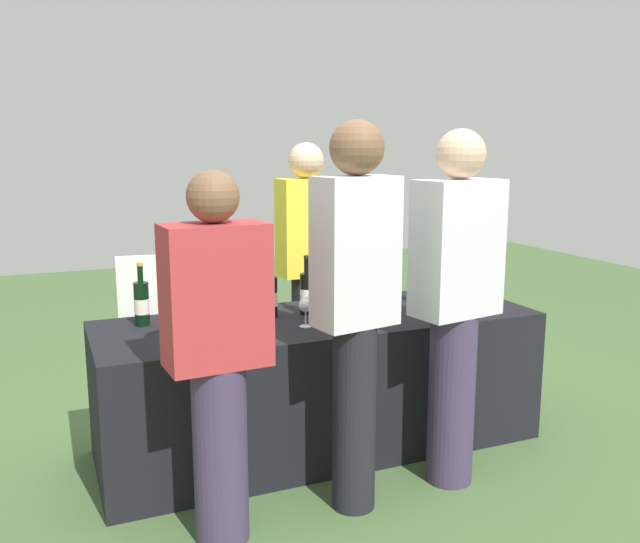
# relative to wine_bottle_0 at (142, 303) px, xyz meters

# --- Properties ---
(ground_plane) EXTENTS (12.00, 12.00, 0.00)m
(ground_plane) POSITION_rel_wine_bottle_0_xyz_m (0.90, -0.21, -0.84)
(ground_plane) COLOR #476638
(tasting_table) EXTENTS (2.35, 0.81, 0.72)m
(tasting_table) POSITION_rel_wine_bottle_0_xyz_m (0.90, -0.21, -0.48)
(tasting_table) COLOR black
(tasting_table) RESTS_ON ground_plane
(wine_bottle_0) EXTENTS (0.08, 0.08, 0.33)m
(wine_bottle_0) POSITION_rel_wine_bottle_0_xyz_m (0.00, 0.00, 0.00)
(wine_bottle_0) COLOR black
(wine_bottle_0) RESTS_ON tasting_table
(wine_bottle_1) EXTENTS (0.08, 0.08, 0.32)m
(wine_bottle_1) POSITION_rel_wine_bottle_0_xyz_m (0.18, -0.11, 0.00)
(wine_bottle_1) COLOR black
(wine_bottle_1) RESTS_ON tasting_table
(wine_bottle_2) EXTENTS (0.07, 0.07, 0.32)m
(wine_bottle_2) POSITION_rel_wine_bottle_0_xyz_m (0.66, -0.09, -0.00)
(wine_bottle_2) COLOR black
(wine_bottle_2) RESTS_ON tasting_table
(wine_bottle_3) EXTENTS (0.07, 0.07, 0.32)m
(wine_bottle_3) POSITION_rel_wine_bottle_0_xyz_m (0.86, -0.11, 0.00)
(wine_bottle_3) COLOR black
(wine_bottle_3) RESTS_ON tasting_table
(wine_bottle_4) EXTENTS (0.07, 0.07, 0.32)m
(wine_bottle_4) POSITION_rel_wine_bottle_0_xyz_m (1.57, -0.12, -0.00)
(wine_bottle_4) COLOR black
(wine_bottle_4) RESTS_ON tasting_table
(wine_bottle_5) EXTENTS (0.07, 0.07, 0.32)m
(wine_bottle_5) POSITION_rel_wine_bottle_0_xyz_m (1.81, -0.01, 0.00)
(wine_bottle_5) COLOR black
(wine_bottle_5) RESTS_ON tasting_table
(wine_glass_0) EXTENTS (0.07, 0.07, 0.15)m
(wine_glass_0) POSITION_rel_wine_bottle_0_xyz_m (0.76, -0.35, -0.01)
(wine_glass_0) COLOR silver
(wine_glass_0) RESTS_ON tasting_table
(wine_glass_1) EXTENTS (0.07, 0.07, 0.15)m
(wine_glass_1) POSITION_rel_wine_bottle_0_xyz_m (0.85, -0.27, -0.01)
(wine_glass_1) COLOR silver
(wine_glass_1) RESTS_ON tasting_table
(wine_glass_2) EXTENTS (0.06, 0.06, 0.13)m
(wine_glass_2) POSITION_rel_wine_bottle_0_xyz_m (1.74, -0.27, -0.02)
(wine_glass_2) COLOR silver
(wine_glass_2) RESTS_ON tasting_table
(server_pouring) EXTENTS (0.36, 0.22, 1.65)m
(server_pouring) POSITION_rel_wine_bottle_0_xyz_m (1.09, 0.48, 0.07)
(server_pouring) COLOR black
(server_pouring) RESTS_ON ground_plane
(guest_0) EXTENTS (0.42, 0.25, 1.54)m
(guest_0) POSITION_rel_wine_bottle_0_xyz_m (0.17, -0.88, -0.01)
(guest_0) COLOR #3F3351
(guest_0) RESTS_ON ground_plane
(guest_1) EXTENTS (0.39, 0.26, 1.74)m
(guest_1) POSITION_rel_wine_bottle_0_xyz_m (0.79, -0.86, 0.13)
(guest_1) COLOR black
(guest_1) RESTS_ON ground_plane
(guest_2) EXTENTS (0.44, 0.29, 1.71)m
(guest_2) POSITION_rel_wine_bottle_0_xyz_m (1.33, -0.82, 0.09)
(guest_2) COLOR #3F3351
(guest_2) RESTS_ON ground_plane
(menu_board) EXTENTS (0.51, 0.10, 0.94)m
(menu_board) POSITION_rel_wine_bottle_0_xyz_m (0.22, 0.86, -0.37)
(menu_board) COLOR white
(menu_board) RESTS_ON ground_plane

